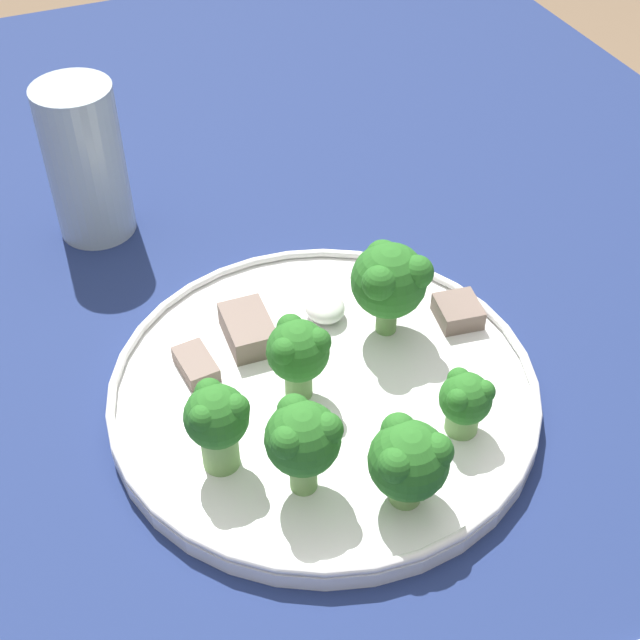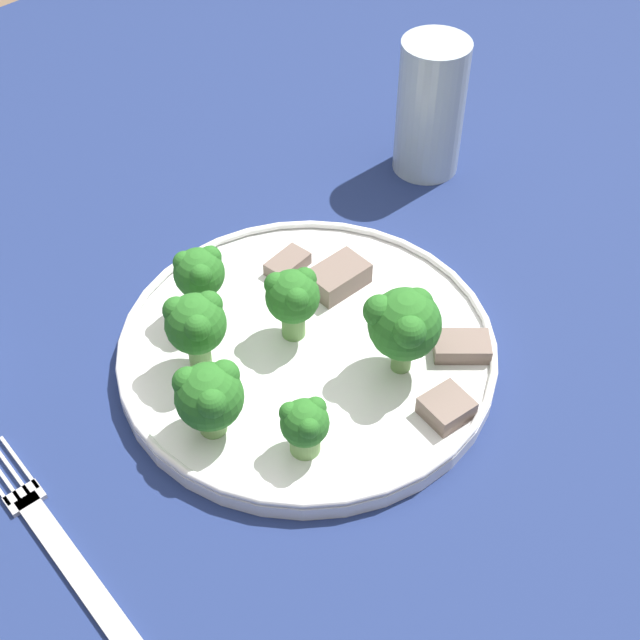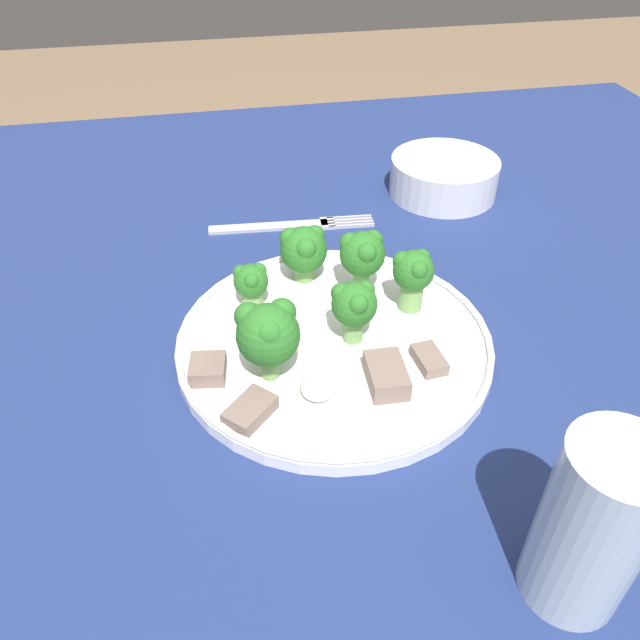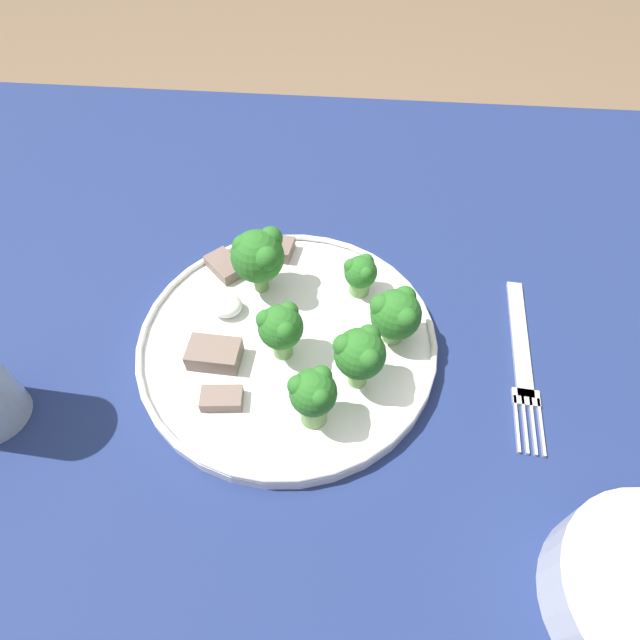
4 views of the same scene
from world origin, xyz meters
name	(u,v)px [view 4 (image 4 of 4)]	position (x,y,z in m)	size (l,w,h in m)	color
ground_plane	(285,593)	(0.00, 0.00, 0.00)	(8.00, 8.00, 0.00)	#7F664C
table	(247,467)	(0.00, 0.00, 0.67)	(1.29, 1.13, 0.76)	navy
dinner_plate	(288,340)	(-0.03, -0.09, 0.77)	(0.28, 0.28, 0.02)	white
fork	(522,357)	(-0.26, -0.09, 0.76)	(0.03, 0.19, 0.00)	#B2B2B7
broccoli_floret_near_rim_left	(281,328)	(-0.03, -0.07, 0.81)	(0.04, 0.04, 0.06)	#709E56
broccoli_floret_center_left	(360,354)	(-0.10, -0.05, 0.82)	(0.04, 0.04, 0.06)	#709E56
broccoli_floret_back_left	(313,395)	(-0.07, -0.01, 0.81)	(0.04, 0.04, 0.06)	#709E56
broccoli_floret_front_left	(396,314)	(-0.13, -0.10, 0.81)	(0.05, 0.05, 0.06)	#709E56
broccoli_floret_center_back	(262,256)	(0.00, -0.15, 0.82)	(0.05, 0.05, 0.07)	#709E56
broccoli_floret_mid_cluster	(361,273)	(-0.10, -0.15, 0.80)	(0.03, 0.03, 0.04)	#709E56
meat_slice_front_slice	(214,354)	(0.03, -0.06, 0.78)	(0.05, 0.03, 0.02)	#756056
meat_slice_middle_slice	(222,398)	(0.01, -0.02, 0.78)	(0.04, 0.02, 0.01)	#756056
meat_slice_rear_slice	(225,266)	(0.04, -0.17, 0.78)	(0.05, 0.05, 0.01)	#756056
meat_slice_edge_slice	(278,249)	(-0.01, -0.20, 0.78)	(0.03, 0.03, 0.01)	#756056
sauce_dollop	(226,306)	(0.03, -0.12, 0.78)	(0.03, 0.03, 0.02)	white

